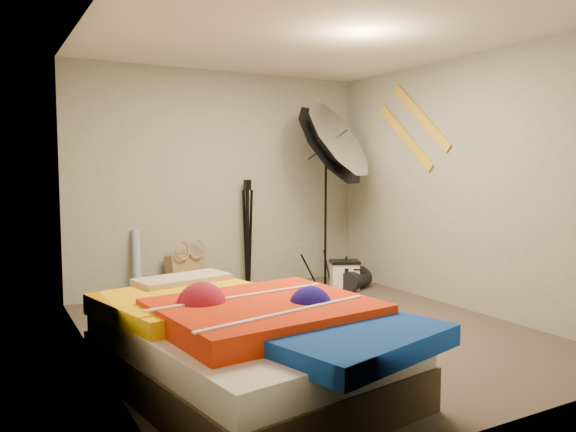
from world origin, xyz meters
TOP-DOWN VIEW (x-y plane):
  - floor at (0.00, 0.00)m, footprint 4.00×4.00m
  - ceiling at (0.00, 0.00)m, footprint 4.00×4.00m
  - wall_back at (0.00, 2.00)m, footprint 3.50×0.00m
  - wall_front at (0.00, -2.00)m, footprint 3.50×0.00m
  - wall_left at (-1.75, 0.00)m, footprint 0.00×4.00m
  - wall_right at (1.75, 0.00)m, footprint 0.00×4.00m
  - tote_bag at (-0.48, 1.90)m, footprint 0.49×0.35m
  - wrapping_roll at (-1.02, 1.90)m, footprint 0.11×0.22m
  - camera_case at (1.21, 1.25)m, footprint 0.37×0.33m
  - duffel_bag at (1.32, 1.19)m, footprint 0.44×0.37m
  - wall_stripe_upper at (1.73, 0.60)m, footprint 0.02×0.91m
  - wall_stripe_lower at (1.73, 0.85)m, footprint 0.02×0.91m
  - bed at (-1.00, -0.84)m, footprint 1.75×2.32m
  - photo_umbrella at (1.08, 1.40)m, footprint 1.10×1.24m
  - camera_tripod at (0.26, 1.87)m, footprint 0.07×0.07m

SIDE VIEW (x-z plane):
  - floor at x=0.00m, z-range 0.00..0.00m
  - duffel_bag at x=1.32m, z-range 0.00..0.23m
  - camera_case at x=1.21m, z-range 0.00..0.31m
  - tote_bag at x=-0.48m, z-range -0.01..0.46m
  - bed at x=-1.00m, z-range 0.00..0.59m
  - wrapping_roll at x=-1.02m, z-range 0.00..0.75m
  - camera_tripod at x=0.26m, z-range 0.09..1.36m
  - wall_back at x=0.00m, z-range -0.50..3.00m
  - wall_front at x=0.00m, z-range -0.50..3.00m
  - wall_left at x=-1.75m, z-range -0.75..3.25m
  - wall_right at x=1.75m, z-range -0.75..3.25m
  - photo_umbrella at x=1.08m, z-range 0.50..2.79m
  - wall_stripe_lower at x=1.73m, z-range 1.36..2.14m
  - wall_stripe_upper at x=1.73m, z-range 1.56..2.34m
  - ceiling at x=0.00m, z-range 2.50..2.50m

